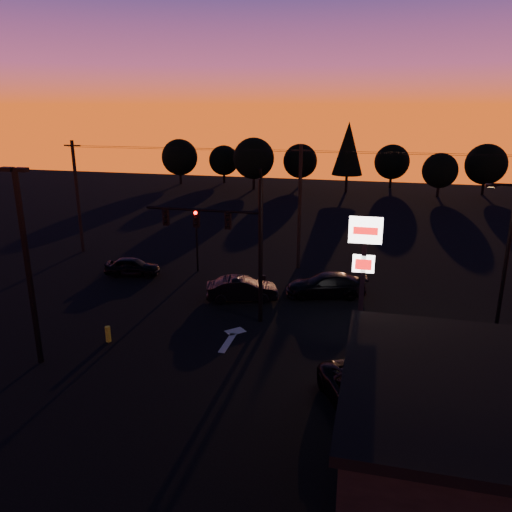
# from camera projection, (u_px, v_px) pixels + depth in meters

# --- Properties ---
(ground) EXTENTS (120.00, 120.00, 0.00)m
(ground) POSITION_uv_depth(u_px,v_px,m) (212.00, 351.00, 24.64)
(ground) COLOR black
(ground) RESTS_ON ground
(lane_arrow) EXTENTS (1.20, 3.10, 0.01)m
(lane_arrow) POSITION_uv_depth(u_px,v_px,m) (231.00, 337.00, 26.07)
(lane_arrow) COLOR beige
(lane_arrow) RESTS_ON ground
(traffic_signal_mast) EXTENTS (6.79, 0.52, 8.58)m
(traffic_signal_mast) POSITION_uv_depth(u_px,v_px,m) (232.00, 234.00, 26.93)
(traffic_signal_mast) COLOR black
(traffic_signal_mast) RESTS_ON ground
(secondary_signal) EXTENTS (0.30, 0.31, 4.35)m
(secondary_signal) POSITION_uv_depth(u_px,v_px,m) (196.00, 233.00, 35.62)
(secondary_signal) COLOR black
(secondary_signal) RESTS_ON ground
(parking_lot_light) EXTENTS (1.25, 0.30, 9.14)m
(parking_lot_light) POSITION_uv_depth(u_px,v_px,m) (26.00, 255.00, 22.05)
(parking_lot_light) COLOR black
(parking_lot_light) RESTS_ON ground
(pylon_sign) EXTENTS (1.50, 0.28, 6.80)m
(pylon_sign) POSITION_uv_depth(u_px,v_px,m) (364.00, 257.00, 22.99)
(pylon_sign) COLOR black
(pylon_sign) RESTS_ON ground
(streetlight) EXTENTS (1.55, 0.35, 8.00)m
(streetlight) POSITION_uv_depth(u_px,v_px,m) (505.00, 254.00, 25.26)
(streetlight) COLOR black
(streetlight) RESTS_ON ground
(utility_pole_0) EXTENTS (1.40, 0.26, 9.00)m
(utility_pole_0) POSITION_uv_depth(u_px,v_px,m) (78.00, 196.00, 39.99)
(utility_pole_0) COLOR black
(utility_pole_0) RESTS_ON ground
(utility_pole_1) EXTENTS (1.40, 0.26, 9.00)m
(utility_pole_1) POSITION_uv_depth(u_px,v_px,m) (300.00, 207.00, 35.84)
(utility_pole_1) COLOR black
(utility_pole_1) RESTS_ON ground
(power_wires) EXTENTS (36.00, 1.22, 0.07)m
(power_wires) POSITION_uv_depth(u_px,v_px,m) (301.00, 151.00, 34.68)
(power_wires) COLOR black
(power_wires) RESTS_ON ground
(bollard) EXTENTS (0.27, 0.27, 0.82)m
(bollard) POSITION_uv_depth(u_px,v_px,m) (108.00, 334.00, 25.51)
(bollard) COLOR yellow
(bollard) RESTS_ON ground
(tree_0) EXTENTS (5.36, 5.36, 6.74)m
(tree_0) POSITION_uv_depth(u_px,v_px,m) (180.00, 157.00, 74.95)
(tree_0) COLOR black
(tree_0) RESTS_ON ground
(tree_1) EXTENTS (4.54, 4.54, 5.71)m
(tree_1) POSITION_uv_depth(u_px,v_px,m) (224.00, 160.00, 76.53)
(tree_1) COLOR black
(tree_1) RESTS_ON ground
(tree_2) EXTENTS (5.77, 5.78, 7.26)m
(tree_2) POSITION_uv_depth(u_px,v_px,m) (254.00, 158.00, 70.24)
(tree_2) COLOR black
(tree_2) RESTS_ON ground
(tree_3) EXTENTS (4.95, 4.95, 6.22)m
(tree_3) POSITION_uv_depth(u_px,v_px,m) (300.00, 161.00, 72.75)
(tree_3) COLOR black
(tree_3) RESTS_ON ground
(tree_4) EXTENTS (4.18, 4.18, 9.50)m
(tree_4) POSITION_uv_depth(u_px,v_px,m) (348.00, 148.00, 67.72)
(tree_4) COLOR black
(tree_4) RESTS_ON ground
(tree_5) EXTENTS (4.95, 4.95, 6.22)m
(tree_5) POSITION_uv_depth(u_px,v_px,m) (392.00, 162.00, 71.62)
(tree_5) COLOR black
(tree_5) RESTS_ON ground
(tree_6) EXTENTS (4.54, 4.54, 5.71)m
(tree_6) POSITION_uv_depth(u_px,v_px,m) (440.00, 171.00, 64.76)
(tree_6) COLOR black
(tree_6) RESTS_ON ground
(tree_7) EXTENTS (5.36, 5.36, 6.74)m
(tree_7) POSITION_uv_depth(u_px,v_px,m) (486.00, 164.00, 65.98)
(tree_7) COLOR black
(tree_7) RESTS_ON ground
(car_left) EXTENTS (4.03, 2.18, 1.30)m
(car_left) POSITION_uv_depth(u_px,v_px,m) (133.00, 266.00, 35.38)
(car_left) COLOR black
(car_left) RESTS_ON ground
(car_mid) EXTENTS (4.65, 2.81, 1.45)m
(car_mid) POSITION_uv_depth(u_px,v_px,m) (242.00, 289.00, 30.86)
(car_mid) COLOR black
(car_mid) RESTS_ON ground
(car_right) EXTENTS (5.37, 3.22, 1.46)m
(car_right) POSITION_uv_depth(u_px,v_px,m) (326.00, 285.00, 31.51)
(car_right) COLOR black
(car_right) RESTS_ON ground
(suv_parked) EXTENTS (4.42, 5.77, 1.46)m
(suv_parked) POSITION_uv_depth(u_px,v_px,m) (364.00, 396.00, 19.50)
(suv_parked) COLOR black
(suv_parked) RESTS_ON ground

